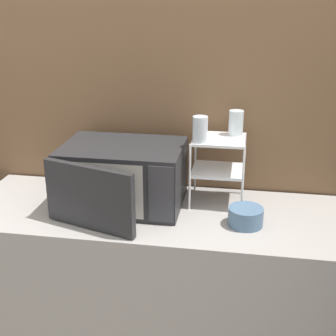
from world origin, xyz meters
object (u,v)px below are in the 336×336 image
microwave (121,176)px  glass_front_left (200,129)px  bowl (246,217)px  dish_rack (218,157)px  glass_back_right (236,123)px

microwave → glass_front_left: bearing=7.2°
glass_front_left → bowl: 0.42m
dish_rack → glass_front_left: bearing=-139.3°
microwave → bowl: size_ratio=3.73×
glass_back_right → bowl: glass_back_right is taller
microwave → bowl: bearing=-11.2°
glass_back_right → bowl: bearing=-77.1°
glass_back_right → glass_front_left: bearing=-138.6°
glass_back_right → dish_rack: bearing=-137.9°
dish_rack → bowl: dish_rack is taller
glass_front_left → dish_rack: bearing=40.7°
glass_front_left → glass_back_right: 0.20m
glass_front_left → bowl: glass_front_left is taller
microwave → glass_back_right: size_ratio=4.81×
bowl → dish_rack: bearing=121.4°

